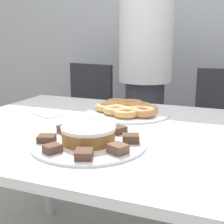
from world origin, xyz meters
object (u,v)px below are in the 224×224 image
Objects in this scene: office_chair_right at (224,143)px; frosted_cake at (88,134)px; person_standing at (145,74)px; plate_donuts at (129,112)px; plate_cake at (89,143)px; napkin at (49,114)px; office_chair_left at (80,126)px.

frosted_cake is at bearing -114.89° from office_chair_right.
person_standing is 4.24× the size of plate_donuts.
plate_cake is 0.47m from napkin.
plate_cake is at bearing -88.06° from plate_donuts.
napkin is (-0.35, 0.31, -0.03)m from frosted_cake.
napkin is at bearing -136.53° from office_chair_right.
office_chair_left is 1.00m from napkin.
office_chair_right is 0.91m from plate_donuts.
napkin is at bearing -155.04° from plate_donuts.
person_standing reaches higher than office_chair_left.
office_chair_right is (0.53, 0.05, -0.44)m from person_standing.
napkin is (-0.35, 0.31, -0.00)m from plate_cake.
frosted_cake is at bearing 104.04° from plate_cake.
frosted_cake is (-0.00, 0.00, 0.03)m from plate_cake.
plate_donuts is at bearing 91.94° from frosted_cake.
office_chair_right is 1.21m from napkin.
office_chair_left is at bearing 118.86° from frosted_cake.
plate_donuts is 2.17× the size of frosted_cake.
plate_donuts is (-0.42, -0.74, 0.34)m from office_chair_right.
plate_donuts is 2.42× the size of napkin.
frosted_cake is (0.13, -1.15, -0.07)m from person_standing.
office_chair_right is 1.32m from frosted_cake.
person_standing is 0.69m from office_chair_left.
person_standing is 1.82× the size of office_chair_right.
napkin is at bearing 138.82° from plate_cake.
office_chair_right reaches higher than plate_donuts.
office_chair_right reaches higher than napkin.
office_chair_left is 2.36× the size of plate_cake.
person_standing is at bearing 96.54° from plate_cake.
plate_cake is (0.13, -1.15, -0.10)m from person_standing.
plate_donuts is at bearing 91.94° from plate_cake.
person_standing is 4.31× the size of plate_cake.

